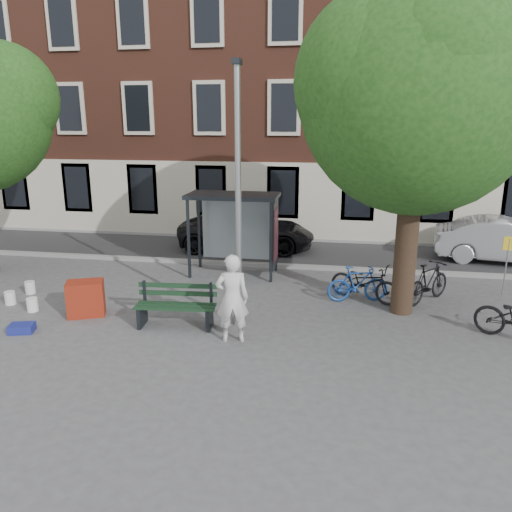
{
  "coord_description": "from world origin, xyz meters",
  "views": [
    {
      "loc": [
        2.31,
        -11.15,
        4.84
      ],
      "look_at": [
        0.2,
        1.27,
        1.4
      ],
      "focal_mm": 35.0,
      "sensor_mm": 36.0,
      "label": 1
    }
  ],
  "objects_px": {
    "painter": "(232,298)",
    "red_stand": "(86,298)",
    "bike_b": "(358,284)",
    "notice_sign": "(508,254)",
    "bike_a": "(365,282)",
    "bike_d": "(428,282)",
    "car_dark": "(247,231)",
    "lamppost": "(238,212)",
    "car_silver": "(506,241)",
    "bus_shelter": "(246,216)",
    "bench": "(176,308)"
  },
  "relations": [
    {
      "from": "bike_a",
      "to": "car_dark",
      "type": "relative_size",
      "value": 0.39
    },
    {
      "from": "lamppost",
      "to": "bike_a",
      "type": "xyz_separation_m",
      "value": [
        3.08,
        2.23,
        -2.25
      ]
    },
    {
      "from": "painter",
      "to": "car_dark",
      "type": "distance_m",
      "value": 8.32
    },
    {
      "from": "lamppost",
      "to": "notice_sign",
      "type": "relative_size",
      "value": 3.56
    },
    {
      "from": "car_dark",
      "to": "bike_b",
      "type": "bearing_deg",
      "value": -145.88
    },
    {
      "from": "red_stand",
      "to": "car_silver",
      "type": "bearing_deg",
      "value": 30.37
    },
    {
      "from": "bike_d",
      "to": "notice_sign",
      "type": "distance_m",
      "value": 2.48
    },
    {
      "from": "bike_b",
      "to": "car_silver",
      "type": "bearing_deg",
      "value": -60.47
    },
    {
      "from": "bike_a",
      "to": "bike_d",
      "type": "height_order",
      "value": "bike_d"
    },
    {
      "from": "lamppost",
      "to": "painter",
      "type": "height_order",
      "value": "lamppost"
    },
    {
      "from": "bus_shelter",
      "to": "bench",
      "type": "bearing_deg",
      "value": -101.28
    },
    {
      "from": "lamppost",
      "to": "red_stand",
      "type": "distance_m",
      "value": 4.61
    },
    {
      "from": "car_dark",
      "to": "notice_sign",
      "type": "xyz_separation_m",
      "value": [
        8.19,
        -3.96,
        0.49
      ]
    },
    {
      "from": "notice_sign",
      "to": "bench",
      "type": "bearing_deg",
      "value": -153.85
    },
    {
      "from": "bike_d",
      "to": "car_dark",
      "type": "height_order",
      "value": "car_dark"
    },
    {
      "from": "bus_shelter",
      "to": "painter",
      "type": "relative_size",
      "value": 1.41
    },
    {
      "from": "bike_a",
      "to": "car_dark",
      "type": "height_order",
      "value": "car_dark"
    },
    {
      "from": "bus_shelter",
      "to": "bike_a",
      "type": "bearing_deg",
      "value": -27.01
    },
    {
      "from": "bus_shelter",
      "to": "red_stand",
      "type": "relative_size",
      "value": 3.17
    },
    {
      "from": "bike_a",
      "to": "car_silver",
      "type": "height_order",
      "value": "car_silver"
    },
    {
      "from": "red_stand",
      "to": "painter",
      "type": "bearing_deg",
      "value": -12.24
    },
    {
      "from": "lamppost",
      "to": "bus_shelter",
      "type": "bearing_deg",
      "value": 98.43
    },
    {
      "from": "bus_shelter",
      "to": "notice_sign",
      "type": "bearing_deg",
      "value": -5.96
    },
    {
      "from": "bike_b",
      "to": "notice_sign",
      "type": "relative_size",
      "value": 0.98
    },
    {
      "from": "painter",
      "to": "red_stand",
      "type": "xyz_separation_m",
      "value": [
        -4.02,
        0.87,
        -0.56
      ]
    },
    {
      "from": "bike_b",
      "to": "painter",
      "type": "bearing_deg",
      "value": 123.45
    },
    {
      "from": "bus_shelter",
      "to": "car_dark",
      "type": "relative_size",
      "value": 0.55
    },
    {
      "from": "bench",
      "to": "bike_b",
      "type": "distance_m",
      "value": 5.01
    },
    {
      "from": "red_stand",
      "to": "notice_sign",
      "type": "height_order",
      "value": "notice_sign"
    },
    {
      "from": "bike_d",
      "to": "notice_sign",
      "type": "relative_size",
      "value": 1.09
    },
    {
      "from": "bike_d",
      "to": "notice_sign",
      "type": "xyz_separation_m",
      "value": [
        2.21,
        0.91,
        0.64
      ]
    },
    {
      "from": "bike_a",
      "to": "bus_shelter",
      "type": "bearing_deg",
      "value": 89.32
    },
    {
      "from": "bike_a",
      "to": "red_stand",
      "type": "height_order",
      "value": "bike_a"
    },
    {
      "from": "bike_a",
      "to": "bike_b",
      "type": "relative_size",
      "value": 1.2
    },
    {
      "from": "bench",
      "to": "red_stand",
      "type": "relative_size",
      "value": 2.2
    },
    {
      "from": "bench",
      "to": "bike_d",
      "type": "relative_size",
      "value": 1.06
    },
    {
      "from": "red_stand",
      "to": "bike_d",
      "type": "bearing_deg",
      "value": 15.77
    },
    {
      "from": "bike_a",
      "to": "notice_sign",
      "type": "bearing_deg",
      "value": -48.2
    },
    {
      "from": "lamppost",
      "to": "notice_sign",
      "type": "bearing_deg",
      "value": 25.31
    },
    {
      "from": "car_dark",
      "to": "red_stand",
      "type": "relative_size",
      "value": 5.73
    },
    {
      "from": "bike_b",
      "to": "lamppost",
      "type": "bearing_deg",
      "value": 112.56
    },
    {
      "from": "bike_b",
      "to": "red_stand",
      "type": "height_order",
      "value": "bike_b"
    },
    {
      "from": "bike_a",
      "to": "bike_b",
      "type": "xyz_separation_m",
      "value": [
        -0.2,
        -0.12,
        -0.02
      ]
    },
    {
      "from": "bus_shelter",
      "to": "bike_b",
      "type": "xyz_separation_m",
      "value": [
        3.49,
        -2.0,
        -1.41
      ]
    },
    {
      "from": "bike_b",
      "to": "red_stand",
      "type": "distance_m",
      "value": 7.2
    },
    {
      "from": "bus_shelter",
      "to": "car_silver",
      "type": "relative_size",
      "value": 0.61
    },
    {
      "from": "bus_shelter",
      "to": "bike_a",
      "type": "distance_m",
      "value": 4.36
    },
    {
      "from": "red_stand",
      "to": "notice_sign",
      "type": "xyz_separation_m",
      "value": [
        10.98,
        3.39,
        0.76
      ]
    },
    {
      "from": "notice_sign",
      "to": "bike_a",
      "type": "bearing_deg",
      "value": -161.64
    },
    {
      "from": "bike_d",
      "to": "red_stand",
      "type": "bearing_deg",
      "value": 56.77
    }
  ]
}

